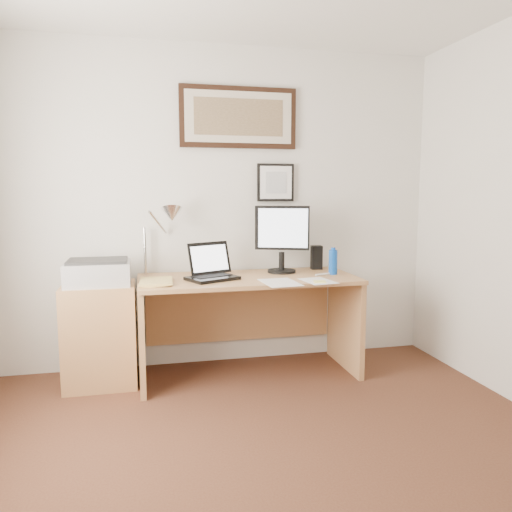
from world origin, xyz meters
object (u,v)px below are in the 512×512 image
object	(u,v)px
book	(140,282)
desk	(246,305)
side_cabinet	(100,335)
printer	(98,272)
laptop	(211,271)
water_bottle	(333,262)
lcd_monitor	(282,236)

from	to	relation	value
book	desk	distance (m)	0.84
book	desk	world-z (taller)	book
side_cabinet	printer	size ratio (longest dim) A/B	1.66
desk	laptop	bearing A→B (deg)	-161.33
water_bottle	book	bearing A→B (deg)	-176.91
book	lcd_monitor	world-z (taller)	lcd_monitor
water_bottle	desk	size ratio (longest dim) A/B	0.12
laptop	water_bottle	bearing A→B (deg)	-1.17
water_bottle	desk	xyz separation A→B (m)	(-0.66, 0.11, -0.33)
laptop	side_cabinet	bearing A→B (deg)	175.85
side_cabinet	water_bottle	distance (m)	1.79
printer	laptop	bearing A→B (deg)	-3.73
lcd_monitor	printer	world-z (taller)	lcd_monitor
book	printer	distance (m)	0.32
book	lcd_monitor	xyz separation A→B (m)	(1.08, 0.24, 0.28)
water_bottle	book	size ratio (longest dim) A/B	0.61
book	laptop	size ratio (longest dim) A/B	0.72
book	printer	world-z (taller)	printer
laptop	desk	bearing A→B (deg)	18.67
printer	desk	bearing A→B (deg)	2.22
side_cabinet	lcd_monitor	size ratio (longest dim) A/B	1.40
side_cabinet	water_bottle	xyz separation A→B (m)	(1.73, -0.08, 0.48)
side_cabinet	book	world-z (taller)	book
desk	lcd_monitor	bearing A→B (deg)	10.03
book	desk	bearing A→B (deg)	13.60
water_bottle	printer	xyz separation A→B (m)	(-1.72, 0.07, -0.03)
water_bottle	printer	world-z (taller)	water_bottle
side_cabinet	laptop	bearing A→B (deg)	-4.15
water_bottle	desk	world-z (taller)	water_bottle
lcd_monitor	water_bottle	bearing A→B (deg)	-24.73
book	printer	xyz separation A→B (m)	(-0.28, 0.15, 0.06)
laptop	lcd_monitor	size ratio (longest dim) A/B	0.81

